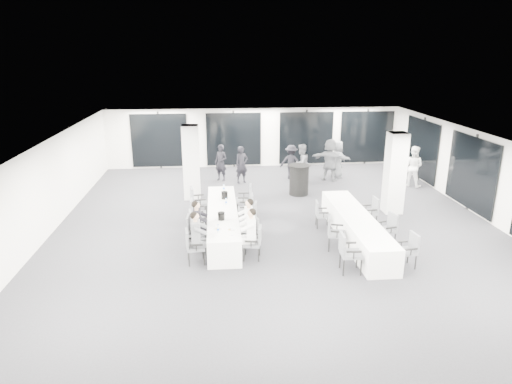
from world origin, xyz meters
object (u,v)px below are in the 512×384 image
Objects in this scene: chair_main_right_near at (255,241)px; standing_guest_g at (221,160)px; chair_main_left_far at (197,200)px; chair_main_right_second at (252,230)px; chair_side_left_near at (348,250)px; standing_guest_f at (330,157)px; banquet_table_main at (223,221)px; standing_guest_h at (413,164)px; chair_main_left_fourth at (196,211)px; standing_guest_e at (338,157)px; ice_bucket_near at (221,216)px; standing_guest_b at (301,161)px; chair_main_right_mid at (250,217)px; chair_side_right_near at (409,248)px; chair_side_left_far at (320,213)px; ice_bucket_far at (225,195)px; banquet_table_side at (356,228)px; standing_guest_a at (242,162)px; chair_main_left_near at (192,244)px; chair_main_right_far at (246,198)px; chair_main_right_fourth at (248,207)px; chair_side_right_mid at (388,227)px; chair_side_left_mid at (334,231)px; standing_guest_c at (291,160)px; chair_side_right_far at (371,210)px; chair_main_left_mid at (195,223)px; cocktail_table at (299,180)px.

chair_main_right_near is 0.52× the size of standing_guest_g.
chair_main_right_second is (1.66, -2.57, -0.10)m from chair_main_left_far.
standing_guest_f reaches higher than chair_side_left_near.
chair_main_left_far is at bearing 119.53° from banquet_table_main.
standing_guest_h reaches higher than chair_main_left_far.
chair_main_left_fourth is 0.50× the size of standing_guest_e.
ice_bucket_near is at bearing 30.81° from chair_main_left_fourth.
standing_guest_b is 8.30× the size of ice_bucket_near.
chair_side_right_near is at bearing -112.67° from chair_main_right_mid.
chair_side_left_far is 3.16m from ice_bucket_far.
standing_guest_a is at bearing 115.08° from banquet_table_side.
chair_main_left_near is 1.46m from ice_bucket_near.
chair_main_left_fourth is 1.97m from chair_main_right_far.
standing_guest_f reaches higher than chair_main_right_fourth.
chair_main_left_fourth is 5.89m from chair_side_right_mid.
standing_guest_h reaches higher than chair_side_left_mid.
standing_guest_h is (2.72, -1.65, 0.04)m from standing_guest_e.
chair_main_left_far reaches higher than chair_main_left_near.
ice_bucket_near is at bearing 140.45° from standing_guest_e.
ice_bucket_far is at bearing 48.47° from chair_side_right_mid.
banquet_table_side is at bearing 140.87° from chair_side_left_mid.
standing_guest_a is (1.76, 4.96, 0.36)m from chair_main_left_fourth.
chair_main_right_mid is 1.56m from ice_bucket_far.
standing_guest_e is (5.20, 6.03, 0.54)m from banquet_table_main.
standing_guest_c is (-1.64, 7.30, 0.31)m from chair_side_right_mid.
chair_main_right_near is 4.47m from chair_side_right_far.
standing_guest_g reaches higher than chair_side_left_mid.
standing_guest_f is at bearing 128.57° from chair_main_left_mid.
chair_main_right_near is at bearing 82.10° from standing_guest_h.
chair_main_left_fourth is (0.00, 2.60, -0.01)m from chair_main_left_near.
chair_main_right_mid reaches higher than chair_main_left_fourth.
chair_side_left_near is (3.92, -0.87, 0.06)m from chair_main_left_near.
chair_main_left_mid is 6.39m from standing_guest_g.
cocktail_table is at bearing 35.14° from standing_guest_b.
chair_main_right_near is (1.67, -3.42, -0.07)m from chair_main_left_far.
chair_main_left_mid is at bearing 57.03° from chair_main_right_near.
chair_main_left_far is (-0.01, 1.87, 0.09)m from chair_main_left_mid.
standing_guest_a is (0.09, 3.93, 0.30)m from chair_main_right_far.
chair_main_right_far is (0.00, 1.87, 0.00)m from chair_main_right_mid.
chair_main_left_near is 3.96m from chair_side_left_mid.
banquet_table_main is 5.51m from chair_side_right_near.
chair_main_right_fourth is 1.05× the size of chair_side_right_mid.
ice_bucket_far reaches higher than ice_bucket_near.
cocktail_table is at bearing -36.98° from chair_main_right_second.
chair_side_right_far is at bearing 96.17° from chair_side_left_far.
standing_guest_h is 9.54m from ice_bucket_near.
standing_guest_f is 6.43m from ice_bucket_far.
chair_side_right_mid is 0.49× the size of standing_guest_h.
chair_side_right_near is 0.99× the size of chair_side_right_far.
chair_main_right_fourth is 4.79m from standing_guest_a.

